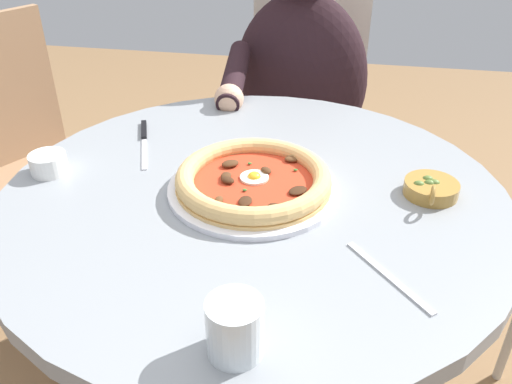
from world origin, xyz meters
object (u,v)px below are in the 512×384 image
fork_utensil (389,276)px  cafe_chair_spare_far (22,154)px  dining_table (254,270)px  pizza_on_plate (253,182)px  ramekin_capers (48,163)px  olive_pan (431,188)px  cafe_chair_diner (304,112)px  water_glass (235,331)px  diner_person (297,140)px  steak_knife (144,137)px

fork_utensil → cafe_chair_spare_far: (0.97, -0.59, -0.20)m
dining_table → cafe_chair_spare_far: 0.84m
pizza_on_plate → fork_utensil: bearing=140.3°
ramekin_capers → fork_utensil: size_ratio=0.49×
olive_pan → fork_utensil: bearing=71.9°
ramekin_capers → cafe_chair_spare_far: cafe_chair_spare_far is taller
pizza_on_plate → cafe_chair_diner: (-0.01, -0.82, -0.21)m
water_glass → cafe_chair_spare_far: size_ratio=0.08×
fork_utensil → cafe_chair_spare_far: size_ratio=0.16×
diner_person → cafe_chair_spare_far: diner_person is taller
diner_person → cafe_chair_spare_far: size_ratio=1.27×
water_glass → diner_person: size_ratio=0.07×
olive_pan → cafe_chair_spare_far: size_ratio=0.13×
dining_table → cafe_chair_spare_far: cafe_chair_spare_far is taller
pizza_on_plate → olive_pan: 0.31m
dining_table → diner_person: size_ratio=0.79×
fork_utensil → cafe_chair_spare_far: cafe_chair_spare_far is taller
ramekin_capers → olive_pan: (-0.69, -0.05, -0.01)m
water_glass → cafe_chair_spare_far: (0.78, -0.76, -0.23)m
fork_utensil → cafe_chair_spare_far: 1.15m
dining_table → cafe_chair_diner: 0.82m
fork_utensil → cafe_chair_diner: 1.05m
olive_pan → fork_utensil: size_ratio=0.86×
dining_table → steak_knife: 0.36m
ramekin_capers → cafe_chair_spare_far: (0.35, -0.40, -0.22)m
dining_table → diner_person: bearing=-90.7°
steak_knife → cafe_chair_spare_far: cafe_chair_spare_far is taller
water_glass → fork_utensil: 0.25m
steak_knife → ramekin_capers: size_ratio=3.02×
pizza_on_plate → fork_utensil: size_ratio=2.19×
diner_person → cafe_chair_diner: diner_person is taller
dining_table → cafe_chair_spare_far: (0.74, -0.39, -0.02)m
fork_utensil → olive_pan: bearing=-108.1°
steak_knife → fork_utensil: size_ratio=1.48×
water_glass → steak_knife: 0.61m
diner_person → olive_pan: bearing=115.4°
steak_knife → cafe_chair_diner: size_ratio=0.23×
dining_table → cafe_chair_diner: cafe_chair_diner is taller
cafe_chair_diner → diner_person: bearing=88.5°
pizza_on_plate → olive_pan: size_ratio=2.54×
olive_pan → cafe_chair_spare_far: (1.04, -0.35, -0.21)m
water_glass → cafe_chair_spare_far: 1.11m
ramekin_capers → fork_utensil: 0.65m
steak_knife → diner_person: size_ratio=0.18×
diner_person → ramekin_capers: bearing=59.5°
water_glass → diner_person: (0.04, -1.03, -0.26)m
cafe_chair_diner → cafe_chair_spare_far: bearing=29.3°
cafe_chair_diner → steak_knife: bearing=66.9°
water_glass → fork_utensil: bearing=-137.6°
dining_table → steak_knife: size_ratio=4.38×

